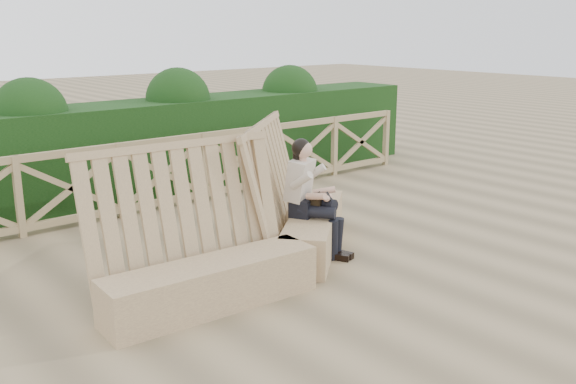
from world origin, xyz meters
TOP-DOWN VIEW (x-y plane):
  - ground at (0.00, 0.00)m, footprint 60.00×60.00m
  - bench at (-0.47, 0.45)m, footprint 4.07×2.08m
  - woman at (0.36, 0.60)m, footprint 0.60×0.88m
  - guardrail at (0.00, 3.50)m, footprint 10.10×0.09m
  - hedge at (0.00, 4.70)m, footprint 12.00×1.20m

SIDE VIEW (x-z plane):
  - ground at x=0.00m, z-range 0.00..0.00m
  - bench at x=-0.47m, z-range -0.40..1.21m
  - guardrail at x=0.00m, z-range 0.00..1.10m
  - hedge at x=0.00m, z-range 0.00..1.50m
  - woman at x=0.36m, z-range 0.06..1.48m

